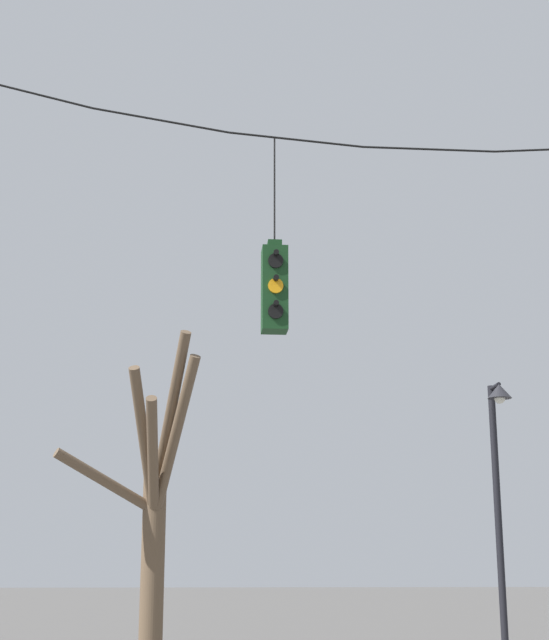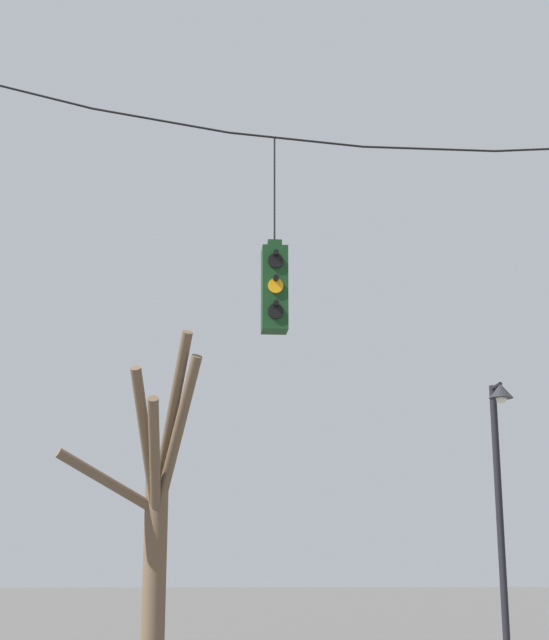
# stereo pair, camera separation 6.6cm
# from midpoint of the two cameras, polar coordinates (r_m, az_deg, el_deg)

# --- Properties ---
(span_wire) EXTENTS (13.09, 0.03, 0.89)m
(span_wire) POSITION_cam_midpoint_polar(r_m,az_deg,el_deg) (14.16, 8.82, 10.86)
(span_wire) COLOR black
(traffic_light_near_right_pole) EXTENTS (0.34, 0.46, 2.75)m
(traffic_light_near_right_pole) POSITION_cam_midpoint_polar(r_m,az_deg,el_deg) (12.98, -0.14, 1.89)
(traffic_light_near_right_pole) COLOR #143819
(street_lamp) EXTENTS (0.40, 0.71, 4.91)m
(street_lamp) POSITION_cam_midpoint_polar(r_m,az_deg,el_deg) (16.96, 12.82, -8.77)
(street_lamp) COLOR black
(street_lamp) RESTS_ON ground_plane
(bare_tree) EXTENTS (2.82, 2.22, 6.23)m
(bare_tree) POSITION_cam_midpoint_polar(r_m,az_deg,el_deg) (19.40, -7.20, -11.11)
(bare_tree) COLOR brown
(bare_tree) RESTS_ON ground_plane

